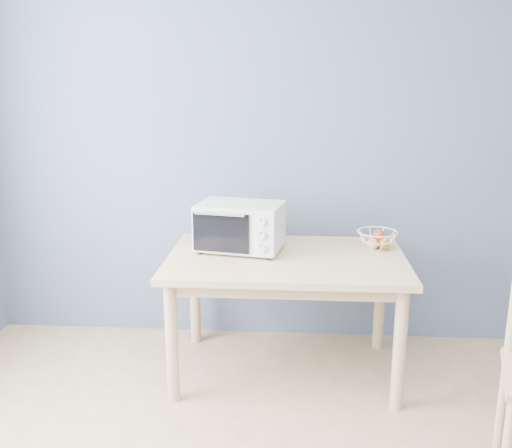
{
  "coord_description": "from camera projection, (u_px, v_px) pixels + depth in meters",
  "views": [
    {
      "loc": [
        0.09,
        -1.51,
        1.78
      ],
      "look_at": [
        -0.13,
        1.75,
        0.93
      ],
      "focal_mm": 40.0,
      "sensor_mm": 36.0,
      "label": 1
    }
  ],
  "objects": [
    {
      "name": "toaster_oven",
      "position": [
        237.0,
        226.0,
        3.44
      ],
      "size": [
        0.55,
        0.43,
        0.29
      ],
      "rotation": [
        0.0,
        0.0,
        -0.19
      ],
      "color": "beige",
      "rests_on": "dining_table"
    },
    {
      "name": "fruit_basket",
      "position": [
        377.0,
        240.0,
        3.48
      ],
      "size": [
        0.31,
        0.31,
        0.12
      ],
      "rotation": [
        0.0,
        0.0,
        0.3
      ],
      "color": "white",
      "rests_on": "dining_table"
    },
    {
      "name": "dining_table",
      "position": [
        286.0,
        272.0,
        3.39
      ],
      "size": [
        1.4,
        0.9,
        0.75
      ],
      "color": "#D8B082",
      "rests_on": "ground"
    },
    {
      "name": "room",
      "position": [
        259.0,
        255.0,
        1.58
      ],
      "size": [
        4.01,
        4.51,
        2.61
      ],
      "color": "tan",
      "rests_on": "ground"
    }
  ]
}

